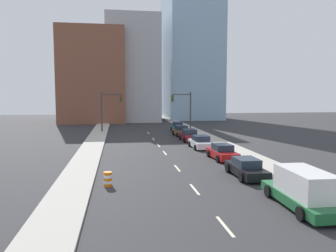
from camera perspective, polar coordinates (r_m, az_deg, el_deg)
sidewalk_left at (r=56.62m, az=-11.70°, el=-0.71°), size 2.56×99.85×0.17m
sidewalk_right at (r=57.91m, az=3.78°, el=-0.48°), size 2.56×99.85×0.17m
lane_stripe_at_8m at (r=15.85m, az=9.87°, el=-16.80°), size 0.16×2.40×0.01m
lane_stripe_at_14m at (r=21.28m, az=4.65°, el=-10.92°), size 0.16×2.40×0.01m
lane_stripe_at_20m at (r=27.10m, az=1.63°, el=-7.35°), size 0.16×2.40×0.01m
lane_stripe_at_27m at (r=34.09m, az=-0.57°, el=-4.71°), size 0.16×2.40×0.01m
lane_stripe_at_32m at (r=39.26m, az=-1.66°, el=-3.38°), size 0.16×2.40×0.01m
lane_stripe_at_38m at (r=44.84m, az=-2.56°, el=-2.29°), size 0.16×2.40×0.01m
lane_stripe_at_45m at (r=52.13m, az=-3.44°, el=-1.22°), size 0.16×2.40×0.01m
building_brick_left at (r=77.04m, az=-12.89°, el=8.36°), size 14.00×16.00×20.36m
building_office_center at (r=81.02m, az=-6.31°, el=9.49°), size 12.00×20.00×23.71m
building_glass_right at (r=87.54m, az=3.94°, el=12.66°), size 13.00×20.00×34.23m
traffic_signal_left at (r=53.56m, az=-10.56°, el=3.31°), size 3.36×0.35×6.52m
traffic_signal_right at (r=54.68m, az=3.05°, el=3.43°), size 3.36×0.35×6.52m
traffic_barrel at (r=22.15m, az=-10.42°, el=-9.07°), size 0.56×0.56×0.95m
box_truck_green at (r=19.00m, az=22.56°, el=-10.23°), size 2.50×6.04×2.08m
sedan_black at (r=24.88m, az=13.46°, el=-7.14°), size 2.07×4.70×1.38m
sedan_red at (r=31.11m, az=9.45°, el=-4.55°), size 2.19×4.43×1.43m
sedan_white at (r=37.24m, az=5.71°, el=-2.87°), size 2.22×4.46×1.44m
sedan_maroon at (r=43.14m, az=3.74°, el=-1.68°), size 2.18×4.34×1.53m
sedan_brown at (r=48.41m, az=2.32°, el=-0.90°), size 2.24×4.37×1.53m
sedan_teal at (r=54.62m, az=1.67°, el=-0.19°), size 2.18×4.30×1.53m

